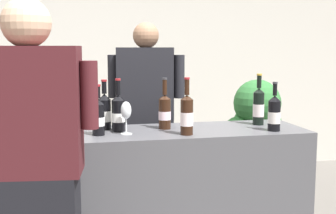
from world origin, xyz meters
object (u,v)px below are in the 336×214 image
object	(u,v)px
wine_bottle_4	(187,115)
wine_bottle_6	(98,116)
wine_bottle_0	(118,113)
wine_glass	(126,112)
wine_bottle_3	(259,106)
person_guest	(33,195)
wine_bottle_1	(165,111)
wine_bottle_2	(274,113)
ice_bucket	(34,117)
potted_shrub	(255,137)
wine_bottle_5	(105,111)
person_server	(146,137)

from	to	relation	value
wine_bottle_4	wine_bottle_6	distance (m)	0.53
wine_bottle_0	wine_glass	world-z (taller)	wine_bottle_0
wine_bottle_3	person_guest	xyz separation A→B (m)	(-1.42, -0.74, -0.27)
wine_glass	wine_bottle_1	bearing A→B (deg)	25.19
wine_bottle_3	wine_bottle_2	bearing A→B (deg)	-89.04
wine_bottle_3	ice_bucket	size ratio (longest dim) A/B	1.61
wine_bottle_4	potted_shrub	bearing A→B (deg)	49.95
wine_bottle_2	wine_bottle_5	xyz separation A→B (m)	(-1.04, 0.28, 0.01)
person_server	wine_bottle_0	bearing A→B (deg)	-115.94
wine_bottle_1	wine_bottle_2	bearing A→B (deg)	-18.02
wine_bottle_0	ice_bucket	distance (m)	0.50
wine_bottle_3	wine_bottle_5	distance (m)	1.03
wine_bottle_4	ice_bucket	world-z (taller)	wine_bottle_4
wine_bottle_4	potted_shrub	size ratio (longest dim) A/B	0.28
wine_bottle_2	potted_shrub	size ratio (longest dim) A/B	0.25
wine_bottle_1	person_guest	xyz separation A→B (m)	(-0.77, -0.73, -0.26)
wine_glass	ice_bucket	distance (m)	0.55
wine_bottle_5	wine_glass	bearing A→B (deg)	-58.61
wine_bottle_2	wine_bottle_3	bearing A→B (deg)	90.96
wine_bottle_4	wine_bottle_5	world-z (taller)	wine_bottle_4
wine_bottle_3	wine_bottle_6	size ratio (longest dim) A/B	1.14
wine_bottle_4	ice_bucket	distance (m)	0.91
wine_bottle_0	person_server	bearing A→B (deg)	64.06
wine_bottle_3	person_guest	bearing A→B (deg)	-152.31
wine_bottle_0	wine_bottle_3	distance (m)	0.95
wine_bottle_0	wine_bottle_3	world-z (taller)	wine_bottle_3
ice_bucket	potted_shrub	bearing A→B (deg)	26.30
wine_bottle_4	wine_bottle_5	size ratio (longest dim) A/B	1.08
wine_bottle_3	wine_bottle_5	xyz separation A→B (m)	(-1.03, 0.05, -0.01)
wine_glass	wine_bottle_2	bearing A→B (deg)	-5.56
wine_bottle_0	person_server	size ratio (longest dim) A/B	0.19
wine_bottle_1	wine_bottle_5	world-z (taller)	wine_bottle_1
wine_bottle_0	potted_shrub	bearing A→B (deg)	34.21
person_server	wine_bottle_6	bearing A→B (deg)	-121.31
wine_glass	wine_bottle_0	bearing A→B (deg)	108.99
wine_bottle_4	wine_glass	distance (m)	0.37
person_server	wine_bottle_1	bearing A→B (deg)	-86.79
wine_bottle_1	wine_bottle_3	distance (m)	0.65
wine_bottle_2	person_server	world-z (taller)	person_server
wine_bottle_2	wine_bottle_6	world-z (taller)	wine_bottle_2
wine_glass	ice_bucket	size ratio (longest dim) A/B	0.92
wine_bottle_0	person_server	distance (m)	0.68
wine_bottle_0	wine_bottle_3	bearing A→B (deg)	2.27
wine_bottle_3	potted_shrub	distance (m)	1.00
wine_glass	person_guest	size ratio (longest dim) A/B	0.12
wine_bottle_2	person_server	distance (m)	1.05
person_server	person_guest	xyz separation A→B (m)	(-0.74, -1.26, 0.01)
wine_bottle_0	wine_glass	distance (m)	0.11
wine_bottle_0	wine_bottle_2	xyz separation A→B (m)	(0.96, -0.19, -0.01)
wine_bottle_2	potted_shrub	distance (m)	1.20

